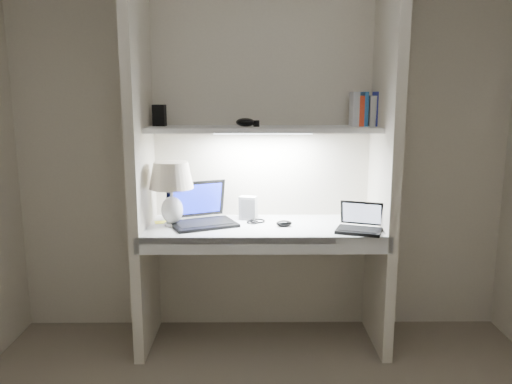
{
  "coord_description": "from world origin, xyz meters",
  "views": [
    {
      "loc": [
        -0.06,
        -1.74,
        1.54
      ],
      "look_at": [
        -0.04,
        1.05,
        1.01
      ],
      "focal_mm": 35.0,
      "sensor_mm": 36.0,
      "label": 1
    }
  ],
  "objects_px": {
    "laptop_main": "(201,214)",
    "speaker": "(248,208)",
    "laptop_netbook": "(360,224)",
    "table_lamp": "(171,183)",
    "book_row": "(367,110)"
  },
  "relations": [
    {
      "from": "laptop_main",
      "to": "speaker",
      "type": "xyz_separation_m",
      "value": [
        0.29,
        0.11,
        0.02
      ]
    },
    {
      "from": "laptop_netbook",
      "to": "table_lamp",
      "type": "bearing_deg",
      "value": -166.4
    },
    {
      "from": "laptop_netbook",
      "to": "speaker",
      "type": "distance_m",
      "value": 0.72
    },
    {
      "from": "laptop_netbook",
      "to": "speaker",
      "type": "relative_size",
      "value": 2.1
    },
    {
      "from": "laptop_main",
      "to": "speaker",
      "type": "height_order",
      "value": "laptop_main"
    },
    {
      "from": "laptop_netbook",
      "to": "book_row",
      "type": "bearing_deg",
      "value": 95.02
    },
    {
      "from": "table_lamp",
      "to": "laptop_netbook",
      "type": "xyz_separation_m",
      "value": [
        1.12,
        -0.13,
        -0.23
      ]
    },
    {
      "from": "laptop_main",
      "to": "speaker",
      "type": "relative_size",
      "value": 3.19
    },
    {
      "from": "speaker",
      "to": "book_row",
      "type": "relative_size",
      "value": 0.71
    },
    {
      "from": "laptop_main",
      "to": "book_row",
      "type": "relative_size",
      "value": 2.27
    },
    {
      "from": "book_row",
      "to": "speaker",
      "type": "bearing_deg",
      "value": -179.34
    },
    {
      "from": "laptop_main",
      "to": "speaker",
      "type": "bearing_deg",
      "value": -3.66
    },
    {
      "from": "laptop_main",
      "to": "book_row",
      "type": "bearing_deg",
      "value": -17.02
    },
    {
      "from": "table_lamp",
      "to": "book_row",
      "type": "xyz_separation_m",
      "value": [
        1.2,
        0.17,
        0.43
      ]
    },
    {
      "from": "laptop_netbook",
      "to": "book_row",
      "type": "distance_m",
      "value": 0.72
    }
  ]
}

